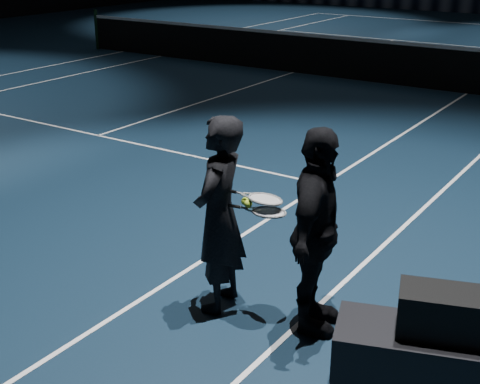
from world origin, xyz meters
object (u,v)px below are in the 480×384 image
Objects in this scene: player_b at (316,232)px; tennis_balls at (247,200)px; player_bench at (453,366)px; racket_lower at (269,212)px; racket_upper at (265,199)px; racket_bag at (460,315)px; player_a at (219,215)px.

tennis_balls is at bearing 83.42° from player_b.
racket_lower is (-1.64, 0.19, 0.72)m from player_bench.
racket_upper is at bearing 141.34° from racket_lower.
racket_bag is 1.29m from player_b.
racket_bag is at bearing -16.07° from racket_lower.
racket_upper is (-1.69, 0.22, 0.40)m from racket_bag.
player_bench is 13.75× the size of tennis_balls.
racket_upper is at bearing 153.72° from racket_bag.
player_b is 0.62m from tennis_balls.
racket_lower is 0.11m from racket_upper.
racket_upper is (-1.69, 0.22, 0.81)m from player_bench.
racket_upper is at bearing 93.59° from player_a.
player_b is at bearing 0.00° from racket_lower.
racket_upper reaches higher than racket_lower.
player_bench is 2.17m from player_a.
tennis_balls reaches higher than player_bench.
player_bench is 0.41m from racket_bag.
racket_bag is 6.88× the size of tennis_balls.
racket_bag is at bearing 75.24° from player_a.
player_a is at bearing 180.00° from racket_lower.
racket_lower is 1.00× the size of racket_upper.
racket_bag is 1.75m from racket_upper.
player_bench is 2.43× the size of racket_lower.
racket_bag is at bearing -20.89° from racket_upper.
player_a is 0.45m from racket_upper.
player_a reaches higher than racket_upper.
player_a is at bearing 157.97° from racket_bag.
player_a is 2.54× the size of racket_lower.
tennis_balls is (-0.59, -0.09, 0.17)m from player_b.
player_bench is at bearing -5.09° from tennis_balls.
racket_lower is (0.44, 0.07, 0.10)m from player_a.
tennis_balls is at bearing 156.08° from player_bench.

